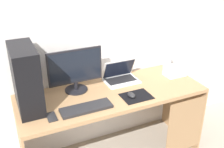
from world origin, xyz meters
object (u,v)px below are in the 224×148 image
Objects in this scene: pc_tower at (26,78)px; monitor at (75,70)px; laptop at (121,77)px; speaker at (167,61)px; mouse_left at (131,95)px; keyboard at (86,108)px; cell_phone at (51,117)px; projector at (175,71)px.

monitor is (0.43, 0.10, -0.06)m from pc_tower.
speaker is (0.57, 0.04, 0.05)m from laptop.
pc_tower is 5.39× the size of mouse_left.
speaker is 0.73m from mouse_left.
pc_tower is 1.23× the size of keyboard.
cell_phone is at bearing -178.77° from mouse_left.
speaker is 0.43× the size of keyboard.
keyboard is (-0.48, -0.34, -0.03)m from laptop.
pc_tower reaches higher than laptop.
projector is at bearing -6.37° from monitor.
keyboard is (-1.05, -0.38, -0.08)m from speaker.
laptop is 0.56m from projector.
keyboard is 3.23× the size of cell_phone.
keyboard reaches higher than cell_phone.
speaker is at bearing 5.84° from pc_tower.
projector is (1.00, -0.11, -0.15)m from monitor.
laptop is 3.38× the size of mouse_left.
projector is at bearing -97.13° from speaker.
speaker is at bearing 82.87° from projector.
pc_tower is at bearing 165.61° from mouse_left.
monitor is 0.38m from keyboard.
mouse_left is (0.42, 0.02, 0.01)m from keyboard.
projector is 1.05m from keyboard.
projector reaches higher than keyboard.
laptop is 1.62× the size of projector.
pc_tower is at bearing -174.16° from speaker.
pc_tower is 0.91m from laptop.
pc_tower is 1.45m from projector.
pc_tower is at bearing -166.85° from monitor.
cell_phone is (-0.31, -0.33, -0.20)m from monitor.
speaker reaches higher than keyboard.
projector is at bearing -0.46° from pc_tower.
mouse_left is (-0.61, -0.20, -0.03)m from projector.
laptop is 2.49× the size of cell_phone.
pc_tower is 1.06× the size of monitor.
keyboard is 4.38× the size of mouse_left.
laptop is at bearing 80.25° from mouse_left.
cell_phone is (-0.76, -0.34, -0.04)m from laptop.
keyboard is at bearing -160.04° from speaker.
projector is (1.43, -0.01, -0.21)m from pc_tower.
cell_phone is at bearing -133.17° from monitor.
projector is 0.48× the size of keyboard.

